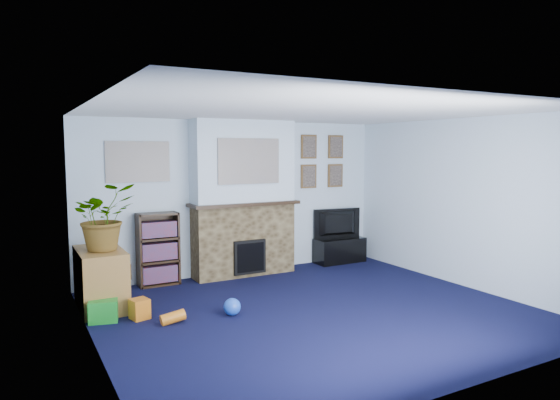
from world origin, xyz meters
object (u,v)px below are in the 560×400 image
tv_stand (340,249)px  bookshelf (158,251)px  sideboard (101,280)px  television (339,224)px

tv_stand → bookshelf: 3.16m
tv_stand → bookshelf: bookshelf is taller
tv_stand → sideboard: (-4.06, -0.65, 0.12)m
tv_stand → sideboard: size_ratio=0.94×
bookshelf → television: bearing=-1.0°
television → sideboard: (-4.06, -0.67, -0.33)m
television → bookshelf: bookshelf is taller
bookshelf → sideboard: size_ratio=1.11×
bookshelf → sideboard: bearing=-141.3°
tv_stand → bookshelf: size_ratio=0.85×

